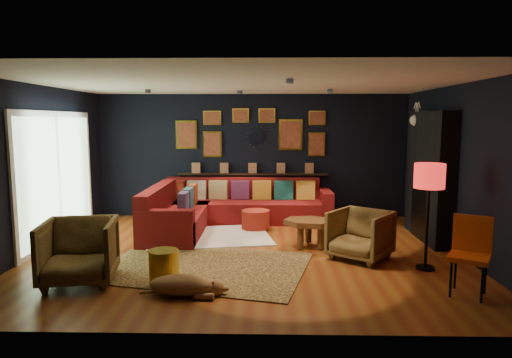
{
  "coord_description": "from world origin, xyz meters",
  "views": [
    {
      "loc": [
        0.3,
        -6.91,
        2.04
      ],
      "look_at": [
        0.13,
        0.3,
        1.12
      ],
      "focal_mm": 32.0,
      "sensor_mm": 36.0,
      "label": 1
    }
  ],
  "objects_px": {
    "coffee_table": "(310,225)",
    "armchair_left": "(79,248)",
    "orange_chair": "(471,248)",
    "dog": "(182,281)",
    "sectional": "(220,210)",
    "floor_lamp": "(429,181)",
    "gold_stool": "(164,268)",
    "pouf": "(256,219)",
    "armchair_right": "(360,232)"
  },
  "relations": [
    {
      "from": "coffee_table",
      "to": "armchair_left",
      "type": "bearing_deg",
      "value": -150.85
    },
    {
      "from": "orange_chair",
      "to": "dog",
      "type": "bearing_deg",
      "value": -146.73
    },
    {
      "from": "armchair_left",
      "to": "dog",
      "type": "distance_m",
      "value": 1.46
    },
    {
      "from": "armchair_left",
      "to": "sectional",
      "type": "bearing_deg",
      "value": 55.61
    },
    {
      "from": "sectional",
      "to": "dog",
      "type": "relative_size",
      "value": 3.26
    },
    {
      "from": "orange_chair",
      "to": "floor_lamp",
      "type": "height_order",
      "value": "floor_lamp"
    },
    {
      "from": "armchair_left",
      "to": "gold_stool",
      "type": "bearing_deg",
      "value": -15.29
    },
    {
      "from": "pouf",
      "to": "gold_stool",
      "type": "xyz_separation_m",
      "value": [
        -1.06,
        -2.99,
        0.03
      ]
    },
    {
      "from": "pouf",
      "to": "gold_stool",
      "type": "height_order",
      "value": "gold_stool"
    },
    {
      "from": "coffee_table",
      "to": "pouf",
      "type": "relative_size",
      "value": 1.81
    },
    {
      "from": "pouf",
      "to": "orange_chair",
      "type": "relative_size",
      "value": 0.57
    },
    {
      "from": "armchair_left",
      "to": "floor_lamp",
      "type": "relative_size",
      "value": 0.61
    },
    {
      "from": "armchair_left",
      "to": "armchair_right",
      "type": "xyz_separation_m",
      "value": [
        3.75,
        1.11,
        -0.04
      ]
    },
    {
      "from": "floor_lamp",
      "to": "dog",
      "type": "xyz_separation_m",
      "value": [
        -3.19,
        -1.05,
        -1.05
      ]
    },
    {
      "from": "sectional",
      "to": "pouf",
      "type": "distance_m",
      "value": 0.78
    },
    {
      "from": "armchair_left",
      "to": "dog",
      "type": "relative_size",
      "value": 0.86
    },
    {
      "from": "armchair_right",
      "to": "gold_stool",
      "type": "height_order",
      "value": "armchair_right"
    },
    {
      "from": "sectional",
      "to": "coffee_table",
      "type": "relative_size",
      "value": 3.58
    },
    {
      "from": "pouf",
      "to": "gold_stool",
      "type": "bearing_deg",
      "value": -109.53
    },
    {
      "from": "armchair_left",
      "to": "floor_lamp",
      "type": "bearing_deg",
      "value": -2.09
    },
    {
      "from": "coffee_table",
      "to": "gold_stool",
      "type": "xyz_separation_m",
      "value": [
        -1.97,
        -1.81,
        -0.14
      ]
    },
    {
      "from": "armchair_left",
      "to": "armchair_right",
      "type": "height_order",
      "value": "armchair_left"
    },
    {
      "from": "gold_stool",
      "to": "sectional",
      "type": "bearing_deg",
      "value": 83.87
    },
    {
      "from": "sectional",
      "to": "coffee_table",
      "type": "height_order",
      "value": "sectional"
    },
    {
      "from": "armchair_right",
      "to": "orange_chair",
      "type": "height_order",
      "value": "orange_chair"
    },
    {
      "from": "pouf",
      "to": "armchair_right",
      "type": "distance_m",
      "value": 2.41
    },
    {
      "from": "pouf",
      "to": "gold_stool",
      "type": "relative_size",
      "value": 1.14
    },
    {
      "from": "armchair_left",
      "to": "dog",
      "type": "xyz_separation_m",
      "value": [
        1.37,
        -0.4,
        -0.27
      ]
    },
    {
      "from": "coffee_table",
      "to": "gold_stool",
      "type": "distance_m",
      "value": 2.68
    },
    {
      "from": "armchair_right",
      "to": "orange_chair",
      "type": "xyz_separation_m",
      "value": [
        1.02,
        -1.35,
        0.15
      ]
    },
    {
      "from": "sectional",
      "to": "armchair_left",
      "type": "bearing_deg",
      "value": -114.3
    },
    {
      "from": "gold_stool",
      "to": "dog",
      "type": "distance_m",
      "value": 0.42
    },
    {
      "from": "armchair_right",
      "to": "dog",
      "type": "xyz_separation_m",
      "value": [
        -2.38,
        -1.51,
        -0.22
      ]
    },
    {
      "from": "armchair_right",
      "to": "dog",
      "type": "height_order",
      "value": "armchair_right"
    },
    {
      "from": "gold_stool",
      "to": "orange_chair",
      "type": "bearing_deg",
      "value": -2.19
    },
    {
      "from": "armchair_right",
      "to": "orange_chair",
      "type": "distance_m",
      "value": 1.69
    },
    {
      "from": "coffee_table",
      "to": "armchair_right",
      "type": "height_order",
      "value": "armchair_right"
    },
    {
      "from": "coffee_table",
      "to": "dog",
      "type": "height_order",
      "value": "coffee_table"
    },
    {
      "from": "coffee_table",
      "to": "armchair_right",
      "type": "bearing_deg",
      "value": -41.01
    },
    {
      "from": "pouf",
      "to": "armchair_left",
      "type": "relative_size",
      "value": 0.59
    },
    {
      "from": "armchair_left",
      "to": "floor_lamp",
      "type": "xyz_separation_m",
      "value": [
        4.56,
        0.64,
        0.78
      ]
    },
    {
      "from": "floor_lamp",
      "to": "dog",
      "type": "bearing_deg",
      "value": -161.84
    },
    {
      "from": "armchair_left",
      "to": "gold_stool",
      "type": "height_order",
      "value": "armchair_left"
    },
    {
      "from": "sectional",
      "to": "armchair_right",
      "type": "height_order",
      "value": "sectional"
    },
    {
      "from": "coffee_table",
      "to": "armchair_left",
      "type": "distance_m",
      "value": 3.51
    },
    {
      "from": "pouf",
      "to": "dog",
      "type": "bearing_deg",
      "value": -103.3
    },
    {
      "from": "gold_stool",
      "to": "floor_lamp",
      "type": "bearing_deg",
      "value": 12.05
    },
    {
      "from": "armchair_right",
      "to": "dog",
      "type": "relative_size",
      "value": 0.77
    },
    {
      "from": "orange_chair",
      "to": "dog",
      "type": "xyz_separation_m",
      "value": [
        -3.39,
        -0.16,
        -0.37
      ]
    },
    {
      "from": "orange_chair",
      "to": "dog",
      "type": "height_order",
      "value": "orange_chair"
    }
  ]
}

